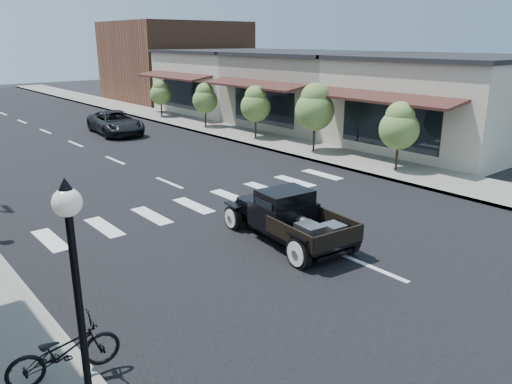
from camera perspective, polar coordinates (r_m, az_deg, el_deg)
ground at (r=14.70m, az=4.02°, el=-4.83°), size 120.00×120.00×0.00m
road at (r=27.12m, az=-18.43°, el=4.56°), size 14.00×80.00×0.02m
road_markings at (r=22.64m, az=-13.70°, el=2.58°), size 12.00×60.00×0.06m
sidewalk_right at (r=31.12m, az=-3.73°, el=7.03°), size 3.00×80.00×0.15m
storefront_near at (r=28.29m, az=21.03°, el=9.41°), size 10.00×9.00×4.50m
storefront_mid at (r=33.62m, az=7.45°, el=11.42°), size 10.00×9.00×4.50m
storefront_far at (r=40.27m, az=-2.15°, el=12.46°), size 10.00×9.00×4.50m
far_building_right at (r=48.75m, az=-9.11°, el=14.53°), size 11.00×10.00×7.00m
lamp_post_a at (r=7.02m, az=-19.41°, el=-13.43°), size 0.36×0.36×3.75m
small_tree_a at (r=21.85m, az=15.96°, el=6.02°), size 1.66×1.66×2.77m
small_tree_b at (r=24.84m, az=6.69°, el=8.33°), size 1.92×1.92×3.20m
small_tree_c at (r=28.15m, az=-0.05°, el=9.04°), size 1.67×1.67×2.79m
small_tree_d at (r=32.14m, az=-5.83°, el=9.80°), size 1.57×1.57×2.62m
small_tree_e at (r=36.93m, az=-10.82°, el=10.43°), size 1.50×1.50×2.49m
hotrod_pickup at (r=13.90m, az=3.76°, el=-2.82°), size 2.45×4.52×1.50m
second_car at (r=31.25m, az=-15.76°, el=7.61°), size 2.79×5.13×1.37m
motorcycle at (r=9.06m, az=-21.10°, el=-16.58°), size 1.87×0.83×0.95m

